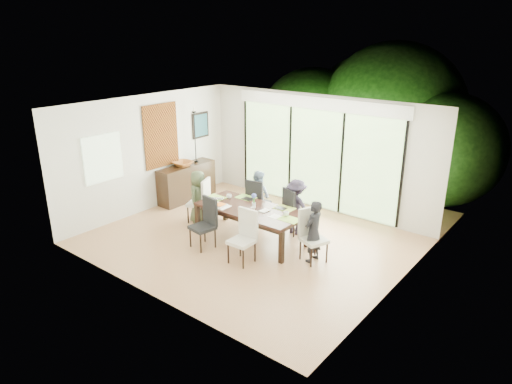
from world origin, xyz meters
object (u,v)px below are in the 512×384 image
Objects in this scene: table_top at (250,209)px; chair_right_end at (314,236)px; chair_near_left at (202,224)px; cup_a at (229,196)px; person_far_left at (258,196)px; person_right_end at (313,231)px; chair_far_left at (259,200)px; chair_left_end at (198,200)px; vase at (254,205)px; sideboard at (187,182)px; laptop at (216,199)px; bowl at (183,164)px; chair_near_right at (241,238)px; person_far_right at (296,207)px; cup_c at (286,214)px; cup_b at (253,209)px; person_left_end at (198,196)px; chair_far_right at (297,210)px.

chair_right_end is (1.50, 0.00, -0.16)m from table_top.
cup_a is at bearing 110.60° from chair_near_left.
person_far_left reaches higher than chair_near_left.
person_right_end is at bearing 161.26° from person_far_left.
table_top is 0.97m from chair_far_left.
person_far_left is (1.05, 0.83, 0.09)m from chair_left_end.
person_right_end reaches higher than vase.
sideboard is (-1.22, 0.81, -0.05)m from chair_left_end.
laptop is (-0.40, -0.95, 0.19)m from chair_far_left.
person_far_left is 2.30m from bowl.
person_far_left is at bearing 69.81° from cup_a.
person_far_right is at bearing 87.01° from chair_near_right.
person_right_end is (1.48, 0.00, -0.07)m from table_top.
table_top is at bearing 123.00° from person_far_left.
cup_a and cup_c have the same top height.
cup_a reaches higher than table_top.
chair_right_end is (3.00, 0.00, 0.00)m from chair_left_end.
person_far_right is at bearing 57.34° from vase.
person_far_left is 1.45m from cup_c.
cup_a is (-1.20, 1.02, 0.23)m from chair_near_right.
laptop is 3.30× the size of cup_b.
person_far_left reaches higher than chair_far_left.
person_right_end reaches higher than sideboard.
cup_c is (1.50, -0.05, 0.00)m from cup_a.
person_right_end is at bearing -28.28° from laptop.
table_top is at bearing 111.79° from chair_right_end.
chair_left_end is at bearing 180.00° from table_top.
person_far_left is (-1.95, 0.83, 0.09)m from chair_right_end.
chair_left_end is at bearing 75.36° from person_left_end.
chair_right_end is 1.00× the size of chair_near_left.
chair_near_left is 9.17× the size of vase.
bowl is at bearing 165.27° from table_top.
chair_far_right is at bearing 3.42° from laptop.
chair_left_end is at bearing 21.40° from person_far_right.
chair_left_end is 1.00× the size of chair_near_left.
table_top is at bearing 79.29° from chair_far_right.
chair_near_right is 3.63m from sideboard.
chair_far_left is 2.11m from person_right_end.
chair_far_left is 1.34m from person_left_end.
chair_near_right is 8.87× the size of cup_a.
chair_right_end is 0.85× the size of person_right_end.
person_right_end is (1.93, -0.85, 0.09)m from chair_far_left.
chair_far_left is at bearing 149.04° from cup_c.
cup_b is at bearing -17.69° from sideboard.
sideboard is at bearing -146.75° from chair_left_end.
person_far_right is at bearing 108.90° from cup_c.
chair_near_right is at bearing -27.64° from sideboard.
person_right_end is (2.98, 0.00, 0.09)m from chair_left_end.
bowl is at bearing 166.51° from vase.
person_far_left is 10.40× the size of cup_a.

